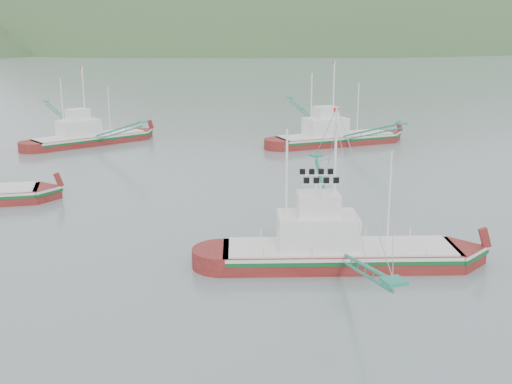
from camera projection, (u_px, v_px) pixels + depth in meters
name	position (u px, v px, depth m)	size (l,w,h in m)	color
ground	(287.00, 259.00, 43.14)	(1200.00, 1200.00, 0.00)	slate
main_boat	(339.00, 233.00, 41.49)	(15.78, 26.88, 11.20)	maroon
bg_boat_far	(89.00, 128.00, 84.39)	(15.50, 26.29, 11.04)	maroon
bg_boat_right	(334.00, 133.00, 84.28)	(16.16, 29.00, 11.73)	maroon
headland_right	(356.00, 46.00, 513.84)	(684.00, 432.00, 306.00)	#304F28
ridge_distant	(72.00, 44.00, 562.31)	(960.00, 400.00, 240.00)	slate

